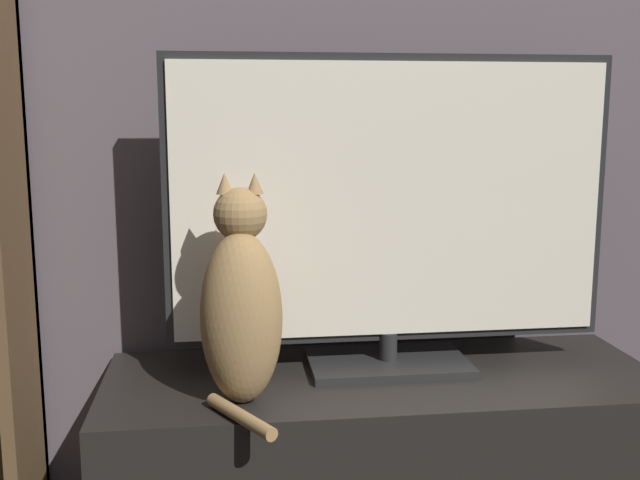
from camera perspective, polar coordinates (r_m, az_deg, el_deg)
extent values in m
cube|color=#564C51|center=(2.00, 3.39, 17.18)|extent=(4.80, 0.05, 2.60)
cube|color=black|center=(1.89, 4.74, -16.27)|extent=(1.31, 0.49, 0.43)
cube|color=black|center=(1.86, 5.19, -9.32)|extent=(0.39, 0.23, 0.02)
cylinder|color=black|center=(1.84, 5.22, -8.03)|extent=(0.04, 0.04, 0.07)
cube|color=black|center=(1.77, 5.34, 3.01)|extent=(1.06, 0.02, 0.68)
cube|color=silver|center=(1.76, 5.44, 2.95)|extent=(1.02, 0.01, 0.64)
ellipsoid|color=#997547|center=(1.59, -6.01, -5.94)|extent=(0.18, 0.17, 0.37)
ellipsoid|color=black|center=(1.65, -5.92, -6.04)|extent=(0.10, 0.06, 0.20)
sphere|color=#997547|center=(1.58, -6.10, 1.97)|extent=(0.12, 0.12, 0.11)
cone|color=#997547|center=(1.57, -7.29, 4.31)|extent=(0.04, 0.04, 0.04)
cone|color=#997547|center=(1.57, -5.00, 4.34)|extent=(0.04, 0.04, 0.04)
cylinder|color=#997547|center=(1.54, -6.07, -13.21)|extent=(0.14, 0.21, 0.03)
cube|color=brown|center=(1.85, -22.62, 2.88)|extent=(0.03, 0.28, 1.69)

